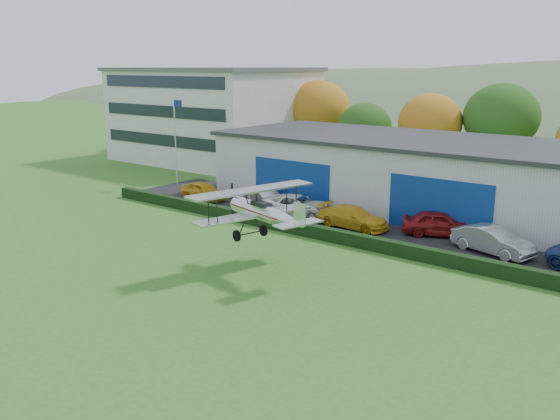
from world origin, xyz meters
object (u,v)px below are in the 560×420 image
Objects in this scene: car_0 at (203,191)px; car_4 at (440,223)px; office_block at (214,114)px; flagpole at (176,133)px; car_5 at (493,240)px; car_1 at (265,197)px; biplane at (262,210)px; hangar at (474,180)px; car_3 at (353,217)px; car_2 at (297,206)px.

car_0 is 0.90× the size of car_4.
flagpole is (8.12, -13.00, -0.43)m from office_block.
car_5 reaches higher than car_0.
car_5 is (17.72, -0.77, 0.04)m from car_1.
biplane is (-4.63, -12.08, 2.49)m from car_4.
office_block reaches higher than car_1.
hangar reaches higher than car_1.
biplane is at bearing -41.80° from office_block.
office_block is 32.29m from car_3.
biplane is (14.68, -10.08, 2.57)m from car_0.
car_0 is 0.75× the size of car_2.
biplane is (9.16, -11.26, 2.55)m from car_1.
biplane is at bearing -167.35° from car_2.
car_3 is at bearing 108.76° from biplane.
biplane is at bearing -102.91° from hangar.
car_4 is (5.32, 1.79, 0.08)m from car_3.
car_4 is at bearing -22.19° from office_block.
car_2 is 4.70m from car_3.
flagpole is at bearing 100.84° from car_5.
hangar is 9.62× the size of car_0.
car_1 is at bearing -74.43° from car_0.
car_1 is 0.80× the size of car_2.
hangar is 19.15m from biplane.
office_block is 2.78× the size of biplane.
car_0 is 23.24m from car_5.
biplane reaches higher than car_1.
car_2 is at bearing 75.67° from car_4.
hangar is 33.84m from office_block.
car_1 is (5.52, 1.19, 0.02)m from car_0.
biplane is at bearing 155.95° from car_5.
car_1 reaches higher than car_3.
car_5 reaches higher than car_3.
hangar is 9.92m from car_3.
car_1 is at bearing 60.51° from car_2.
flagpole reaches higher than car_4.
office_block reaches higher than car_5.
car_2 is at bearing -85.25° from car_0.
flagpole is at bearing 66.06° from car_2.
car_0 is 0.57× the size of biplane.
car_1 is 3.89m from car_2.
car_4 is 0.99× the size of car_5.
biplane reaches higher than car_5.
car_4 is at bearing -94.92° from car_2.
car_2 reaches higher than car_3.
car_3 is 5.62m from car_4.
car_5 is at bearing -87.86° from car_3.
car_4 is (19.31, 2.00, 0.08)m from car_0.
biplane is at bearing -121.04° from car_0.
car_3 is at bearing -28.78° from office_block.
flagpole is at bearing -166.49° from hangar.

